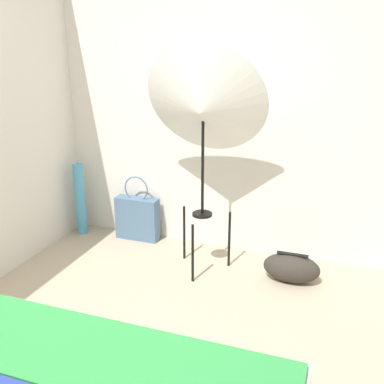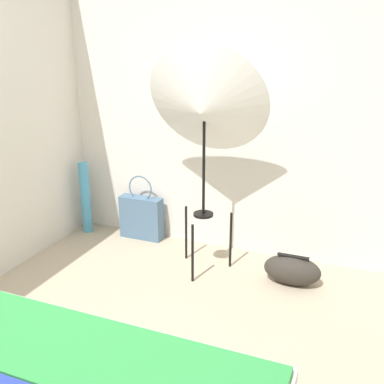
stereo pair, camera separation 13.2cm
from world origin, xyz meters
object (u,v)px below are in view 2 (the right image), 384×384
(photo_umbrella, at_px, (204,108))
(duffel_bag, at_px, (292,270))
(paper_roll, at_px, (86,198))
(tote_bag, at_px, (141,217))

(photo_umbrella, xyz_separation_m, duffel_bag, (0.70, 0.03, -1.16))
(paper_roll, bearing_deg, photo_umbrella, -12.26)
(photo_umbrella, distance_m, tote_bag, 1.34)
(duffel_bag, height_order, paper_roll, paper_roll)
(photo_umbrella, relative_size, tote_bag, 2.91)
(tote_bag, relative_size, paper_roll, 0.88)
(photo_umbrella, height_order, duffel_bag, photo_umbrella)
(tote_bag, distance_m, paper_roll, 0.57)
(photo_umbrella, relative_size, duffel_bag, 4.11)
(duffel_bag, bearing_deg, paper_roll, 172.79)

